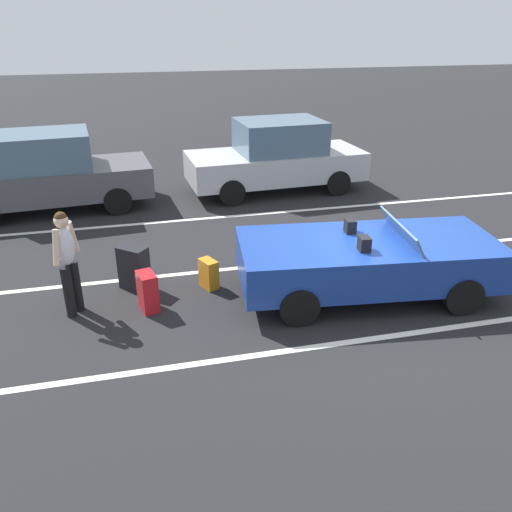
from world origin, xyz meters
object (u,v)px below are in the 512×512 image
(suitcase_large_black, at_px, (134,268))
(suitcase_medium_bright, at_px, (148,292))
(parked_sedan_far, at_px, (277,157))
(traveler_person, at_px, (67,258))
(parked_sedan_near, at_px, (48,173))
(suitcase_small_carryon, at_px, (209,274))
(convertible_car, at_px, (379,260))

(suitcase_large_black, bearing_deg, suitcase_medium_bright, -126.91)
(parked_sedan_far, bearing_deg, traveler_person, 45.19)
(suitcase_medium_bright, xyz_separation_m, parked_sedan_near, (-1.94, 5.28, 0.58))
(suitcase_large_black, xyz_separation_m, traveler_person, (-0.93, -0.62, 0.56))
(traveler_person, bearing_deg, suitcase_small_carryon, 38.60)
(convertible_car, distance_m, suitcase_medium_bright, 3.72)
(parked_sedan_far, bearing_deg, parked_sedan_near, -1.10)
(suitcase_large_black, height_order, parked_sedan_far, parked_sedan_far)
(suitcase_small_carryon, xyz_separation_m, parked_sedan_near, (-2.97, 4.77, 0.64))
(convertible_car, xyz_separation_m, traveler_person, (-4.81, 0.47, 0.34))
(suitcase_small_carryon, bearing_deg, traveler_person, -14.59)
(convertible_car, bearing_deg, parked_sedan_far, 97.44)
(convertible_car, relative_size, suitcase_small_carryon, 8.62)
(suitcase_large_black, xyz_separation_m, parked_sedan_far, (3.78, 4.72, 0.52))
(traveler_person, relative_size, parked_sedan_near, 0.36)
(parked_sedan_near, xyz_separation_m, parked_sedan_far, (5.55, 0.23, 0.00))
(parked_sedan_near, height_order, parked_sedan_far, same)
(suitcase_medium_bright, xyz_separation_m, suitcase_small_carryon, (1.03, 0.51, -0.06))
(convertible_car, xyz_separation_m, suitcase_large_black, (-3.88, 1.09, -0.22))
(suitcase_large_black, bearing_deg, convertible_car, -65.38)
(suitcase_small_carryon, distance_m, parked_sedan_far, 5.66)
(parked_sedan_near, bearing_deg, convertible_car, -50.04)
(suitcase_large_black, bearing_deg, traveler_person, 164.29)
(convertible_car, relative_size, parked_sedan_near, 0.93)
(suitcase_medium_bright, distance_m, traveler_person, 1.28)
(suitcase_small_carryon, bearing_deg, parked_sedan_far, -141.17)
(convertible_car, relative_size, traveler_person, 2.61)
(suitcase_large_black, bearing_deg, parked_sedan_near, 61.84)
(suitcase_small_carryon, height_order, parked_sedan_near, parked_sedan_near)
(suitcase_large_black, distance_m, parked_sedan_far, 6.07)
(suitcase_small_carryon, xyz_separation_m, traveler_person, (-2.13, -0.35, 0.68))
(suitcase_medium_bright, relative_size, parked_sedan_near, 0.13)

